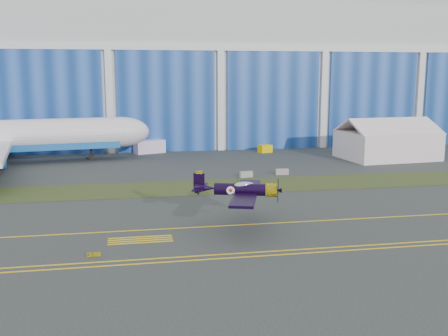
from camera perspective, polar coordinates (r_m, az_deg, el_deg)
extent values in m
plane|color=#363A3A|center=(60.79, 7.95, -4.49)|extent=(260.00, 260.00, 0.00)
cube|color=#475128|center=(73.83, 4.52, -1.81)|extent=(260.00, 10.00, 0.02)
cube|color=silver|center=(129.13, -2.18, 9.98)|extent=(220.00, 45.00, 30.00)
cube|color=navy|center=(106.76, -0.36, 7.29)|extent=(220.00, 0.60, 20.00)
cube|color=silver|center=(106.72, -0.36, 12.98)|extent=(220.00, 0.70, 1.20)
cube|color=yellow|center=(56.24, 9.57, -5.72)|extent=(200.00, 0.20, 0.02)
cube|color=yellow|center=(47.84, 13.51, -8.70)|extent=(80.00, 0.20, 0.02)
cube|color=yellow|center=(48.71, 13.03, -8.34)|extent=(80.00, 0.20, 0.02)
cube|color=yellow|center=(46.33, -13.96, -9.13)|extent=(1.20, 0.15, 0.35)
cube|color=#EBCAFA|center=(104.41, -8.10, 2.32)|extent=(6.35, 4.29, 2.55)
cube|color=#FFD600|center=(104.67, 4.49, 2.11)|extent=(2.99, 2.44, 1.50)
cube|color=gray|center=(78.91, 2.42, -0.70)|extent=(2.07, 0.93, 0.90)
cube|color=gray|center=(81.45, 6.33, -0.41)|extent=(2.03, 0.70, 0.90)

